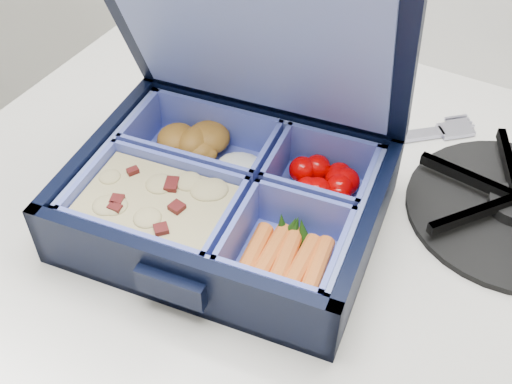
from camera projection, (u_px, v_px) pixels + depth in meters
The scene contains 3 objects.
bento_box at pixel (227, 198), 0.53m from camera, with size 0.25×0.19×0.06m, color black, non-canonical shape.
burner_grate_rear at pixel (223, 33), 0.75m from camera, with size 0.17×0.17×0.02m, color black.
fork at pixel (366, 142), 0.62m from camera, with size 0.03×0.20×0.01m, color #9999B1, non-canonical shape.
Camera 1 is at (0.85, 1.29, 1.32)m, focal length 45.00 mm.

